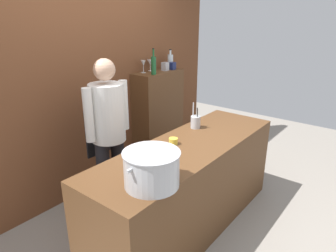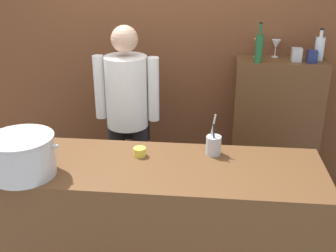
# 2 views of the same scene
# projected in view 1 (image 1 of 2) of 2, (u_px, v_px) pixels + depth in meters

# --- Properties ---
(ground_plane) EXTENTS (8.00, 8.00, 0.00)m
(ground_plane) POSITION_uv_depth(u_px,v_px,m) (187.00, 224.00, 3.13)
(ground_plane) COLOR gray
(brick_back_panel) EXTENTS (4.40, 0.10, 3.00)m
(brick_back_panel) POSITION_uv_depth(u_px,v_px,m) (89.00, 65.00, 3.43)
(brick_back_panel) COLOR brown
(brick_back_panel) RESTS_ON ground_plane
(prep_counter) EXTENTS (2.26, 0.70, 0.90)m
(prep_counter) POSITION_uv_depth(u_px,v_px,m) (188.00, 187.00, 2.98)
(prep_counter) COLOR brown
(prep_counter) RESTS_ON ground_plane
(bar_cabinet) EXTENTS (0.76, 0.32, 1.32)m
(bar_cabinet) POSITION_uv_depth(u_px,v_px,m) (159.00, 118.00, 4.32)
(bar_cabinet) COLOR brown
(bar_cabinet) RESTS_ON ground_plane
(chef) EXTENTS (0.53, 0.36, 1.66)m
(chef) POSITION_uv_depth(u_px,v_px,m) (108.00, 128.00, 3.05)
(chef) COLOR black
(chef) RESTS_ON ground_plane
(stockpot_large) EXTENTS (0.46, 0.41, 0.26)m
(stockpot_large) POSITION_uv_depth(u_px,v_px,m) (152.00, 169.00, 2.11)
(stockpot_large) COLOR #B7BABF
(stockpot_large) RESTS_ON prep_counter
(utensil_crock) EXTENTS (0.10, 0.10, 0.28)m
(utensil_crock) POSITION_uv_depth(u_px,v_px,m) (195.00, 122.00, 3.22)
(utensil_crock) COLOR #B7BABF
(utensil_crock) RESTS_ON prep_counter
(butter_jar) EXTENTS (0.08, 0.08, 0.06)m
(butter_jar) POSITION_uv_depth(u_px,v_px,m) (173.00, 141.00, 2.83)
(butter_jar) COLOR yellow
(butter_jar) RESTS_ON prep_counter
(wine_bottle_green) EXTENTS (0.06, 0.06, 0.33)m
(wine_bottle_green) POSITION_uv_depth(u_px,v_px,m) (154.00, 65.00, 3.83)
(wine_bottle_green) COLOR #1E592D
(wine_bottle_green) RESTS_ON bar_cabinet
(wine_bottle_clear) EXTENTS (0.08, 0.08, 0.26)m
(wine_bottle_clear) POSITION_uv_depth(u_px,v_px,m) (170.00, 61.00, 4.29)
(wine_bottle_clear) COLOR silver
(wine_bottle_clear) RESTS_ON bar_cabinet
(wine_glass_short) EXTENTS (0.07, 0.07, 0.16)m
(wine_glass_short) POSITION_uv_depth(u_px,v_px,m) (143.00, 64.00, 3.94)
(wine_glass_short) COLOR silver
(wine_glass_short) RESTS_ON bar_cabinet
(wine_glass_wide) EXTENTS (0.08, 0.08, 0.15)m
(wine_glass_wide) POSITION_uv_depth(u_px,v_px,m) (150.00, 63.00, 4.07)
(wine_glass_wide) COLOR silver
(wine_glass_wide) RESTS_ON bar_cabinet
(spice_tin_navy) EXTENTS (0.08, 0.08, 0.10)m
(spice_tin_navy) POSITION_uv_depth(u_px,v_px,m) (172.00, 66.00, 4.20)
(spice_tin_navy) COLOR navy
(spice_tin_navy) RESTS_ON bar_cabinet
(spice_tin_silver) EXTENTS (0.08, 0.08, 0.11)m
(spice_tin_silver) POSITION_uv_depth(u_px,v_px,m) (165.00, 66.00, 4.13)
(spice_tin_silver) COLOR #B2B2B7
(spice_tin_silver) RESTS_ON bar_cabinet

